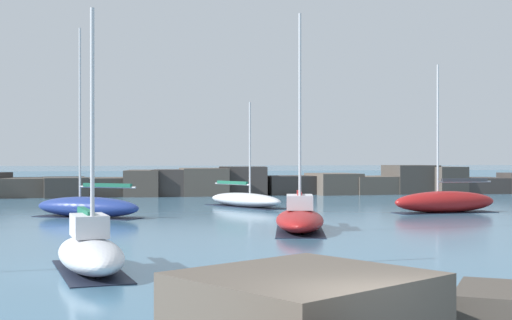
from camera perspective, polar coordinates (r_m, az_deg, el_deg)
open_sea_beyond at (r=121.91m, az=-8.06°, el=-1.37°), size 400.00×116.00×0.01m
breakwater_jetty at (r=62.15m, az=-4.89°, el=-1.91°), size 68.51×7.01×2.59m
sailboat_moored_1 at (r=43.71m, az=14.90°, el=-3.22°), size 6.72×2.55×8.75m
sailboat_moored_3 at (r=20.99m, az=-13.12°, el=-7.08°), size 2.70×5.50×7.44m
sailboat_moored_4 at (r=39.90m, az=-13.33°, el=-3.62°), size 6.43×5.02×10.36m
sailboat_moored_5 at (r=31.83m, az=3.51°, el=-4.62°), size 3.47×6.91×9.57m
sailboat_moored_6 at (r=47.31m, az=-0.90°, el=-3.18°), size 5.07×7.06×6.93m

